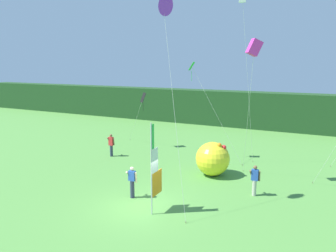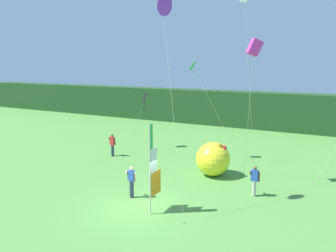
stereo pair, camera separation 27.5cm
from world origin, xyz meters
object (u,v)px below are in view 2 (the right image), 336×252
object	(u,v)px
banner_flag	(153,170)
person_mid_field	(112,144)
person_near_banner	(132,181)
kite_purple_delta_4	(162,6)
inflatable_balloon	(213,159)
kite_green_diamond_3	(197,74)
kite_black_diamond_5	(144,100)
person_far_left	(254,180)
kite_magenta_box_1	(254,48)

from	to	relation	value
banner_flag	person_mid_field	distance (m)	10.11
banner_flag	person_near_banner	world-z (taller)	banner_flag
person_near_banner	kite_purple_delta_4	bearing A→B (deg)	9.15
kite_purple_delta_4	inflatable_balloon	bearing A→B (deg)	79.29
kite_green_diamond_3	person_near_banner	bearing A→B (deg)	-92.43
person_mid_field	kite_black_diamond_5	bearing A→B (deg)	77.28
person_near_banner	person_far_left	xyz separation A→B (m)	(5.65, 3.09, -0.02)
banner_flag	kite_green_diamond_3	distance (m)	9.83
kite_black_diamond_5	inflatable_balloon	bearing A→B (deg)	-28.81
banner_flag	kite_purple_delta_4	world-z (taller)	kite_purple_delta_4
person_mid_field	kite_magenta_box_1	distance (m)	12.56
person_far_left	inflatable_balloon	world-z (taller)	inflatable_balloon
kite_purple_delta_4	kite_black_diamond_5	distance (m)	12.37
person_near_banner	person_far_left	distance (m)	6.43
kite_green_diamond_3	kite_magenta_box_1	bearing A→B (deg)	-34.04
person_near_banner	person_mid_field	xyz separation A→B (m)	(-5.56, 5.86, 0.01)
kite_magenta_box_1	kite_purple_delta_4	bearing A→B (deg)	-125.62
person_mid_field	banner_flag	bearing A→B (deg)	-42.57
banner_flag	kite_magenta_box_1	world-z (taller)	kite_magenta_box_1
person_far_left	inflatable_balloon	xyz separation A→B (m)	(-3.02, 2.09, 0.18)
kite_black_diamond_5	person_far_left	bearing A→B (deg)	-30.58
inflatable_balloon	kite_magenta_box_1	xyz separation A→B (m)	(2.31, -0.39, 6.65)
banner_flag	person_far_left	world-z (taller)	banner_flag
inflatable_balloon	kite_black_diamond_5	world-z (taller)	kite_black_diamond_5
person_near_banner	person_far_left	size ratio (longest dim) A/B	1.02
kite_magenta_box_1	kite_black_diamond_5	bearing A→B (deg)	155.31
person_mid_field	person_near_banner	bearing A→B (deg)	-46.52
kite_magenta_box_1	kite_black_diamond_5	distance (m)	11.34
person_mid_field	kite_purple_delta_4	xyz separation A→B (m)	(7.26, -5.59, 8.56)
person_mid_field	kite_magenta_box_1	bearing A→B (deg)	-5.87
person_far_left	kite_green_diamond_3	bearing A→B (deg)	137.87
person_near_banner	kite_purple_delta_4	distance (m)	8.74
banner_flag	inflatable_balloon	distance (m)	6.24
kite_green_diamond_3	kite_black_diamond_5	xyz separation A→B (m)	(-5.13, 1.37, -2.17)
kite_black_diamond_5	person_near_banner	bearing A→B (deg)	-62.62
person_mid_field	kite_black_diamond_5	world-z (taller)	kite_black_diamond_5
kite_black_diamond_5	kite_magenta_box_1	bearing A→B (deg)	-24.69
kite_magenta_box_1	kite_black_diamond_5	world-z (taller)	kite_magenta_box_1
kite_magenta_box_1	person_mid_field	bearing A→B (deg)	174.13
kite_purple_delta_4	banner_flag	bearing A→B (deg)	-83.78
kite_purple_delta_4	kite_black_diamond_5	xyz separation A→B (m)	(-6.50, 8.98, -5.49)
banner_flag	kite_black_diamond_5	bearing A→B (deg)	123.05
person_near_banner	kite_magenta_box_1	xyz separation A→B (m)	(4.93, 4.78, 6.82)
person_near_banner	kite_magenta_box_1	world-z (taller)	kite_magenta_box_1
kite_magenta_box_1	inflatable_balloon	bearing A→B (deg)	170.39
person_far_left	kite_magenta_box_1	bearing A→B (deg)	112.77
person_near_banner	person_far_left	bearing A→B (deg)	28.67
inflatable_balloon	kite_purple_delta_4	world-z (taller)	kite_purple_delta_4
person_mid_field	kite_green_diamond_3	xyz separation A→B (m)	(5.90, 2.03, 5.24)
person_near_banner	kite_magenta_box_1	bearing A→B (deg)	44.13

